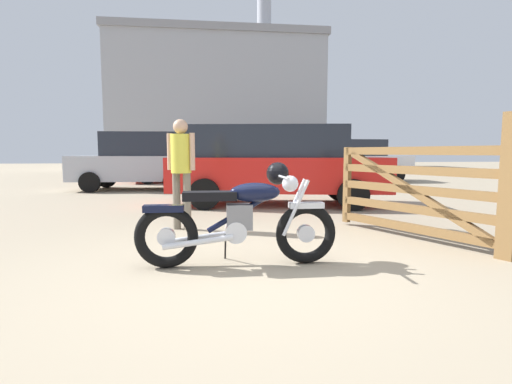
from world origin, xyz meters
name	(u,v)px	position (x,y,z in m)	size (l,w,h in m)	color
ground_plane	(253,274)	(0.00, 0.00, 0.00)	(80.00, 80.00, 0.00)	gray
vintage_motorcycle	(243,218)	(-0.07, 0.33, 0.49)	(2.08, 0.74, 1.07)	black
timber_gate	(432,189)	(2.45, 0.96, 0.70)	(1.17, 2.37, 1.60)	brown
bystander	(181,162)	(-0.77, 2.32, 1.02)	(0.42, 0.30, 1.66)	#706656
dark_sedan_left	(273,163)	(1.12, 4.92, 0.94)	(4.95, 2.63, 1.74)	black
pale_sedan_back	(182,161)	(-1.21, 12.05, 0.84)	(4.41, 2.40, 1.67)	black
blue_hatchback_right	(355,161)	(5.75, 11.38, 0.84)	(4.21, 1.93, 1.67)	black
red_hatchback_near	(140,160)	(-2.35, 8.96, 0.92)	(3.99, 2.01, 1.78)	black
industrial_building	(217,104)	(0.94, 27.71, 4.96)	(15.56, 9.88, 18.53)	#9EA0A8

